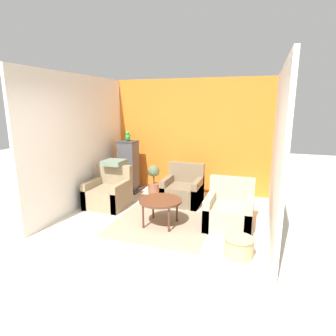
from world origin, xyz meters
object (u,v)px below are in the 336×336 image
Objects in this scene: coffee_table at (160,202)px; armchair_right at (229,212)px; armchair_left at (109,194)px; birdcage at (129,167)px; armchair_middle at (183,191)px; parrot at (128,136)px; potted_plant at (154,178)px; wicker_basket at (239,246)px.

armchair_right reaches higher than coffee_table.
birdcage reaches higher than armchair_left.
birdcage is (-1.45, 1.69, 0.15)m from coffee_table.
armchair_middle is (0.06, 1.26, -0.17)m from coffee_table.
coffee_table is 0.90× the size of armchair_left.
armchair_right is at bearing -27.58° from parrot.
coffee_table is at bearing -64.79° from potted_plant.
wicker_basket is at bearing -38.91° from parrot.
coffee_table is at bearing -49.26° from birdcage.
armchair_middle is at bearing -15.77° from birdcage.
wicker_basket is at bearing -54.26° from armchair_middle.
potted_plant is (-0.78, 1.65, -0.06)m from coffee_table.
armchair_middle is 2.34m from wicker_basket.
armchair_left reaches higher than potted_plant.
parrot reaches higher than potted_plant.
armchair_middle is at bearing 125.74° from wicker_basket.
parrot is at bearing 93.95° from armchair_left.
birdcage is 0.71m from potted_plant.
wicker_basket is (2.88, -2.32, -1.22)m from parrot.
birdcage is (-2.63, 1.37, 0.32)m from armchair_right.
coffee_table is 2.41m from parrot.
coffee_table is 1.23m from armchair_right.
armchair_middle reaches higher than coffee_table.
armchair_right is 3.16m from parrot.
parrot reaches higher than armchair_right.
potted_plant is (-0.84, 0.39, 0.11)m from armchair_middle.
birdcage reaches higher than coffee_table.
birdcage is at bearing 152.46° from armchair_right.
wicker_basket is at bearing -23.99° from coffee_table.
armchair_right is at bearing -34.38° from potted_plant.
armchair_left is 1.99× the size of wicker_basket.
armchair_middle is at bearing 139.70° from armchair_right.
coffee_table is 1.78× the size of wicker_basket.
coffee_table is 1.49m from armchair_left.
coffee_table is 1.27m from armchair_middle.
armchair_left and armchair_middle have the same top height.
parrot is (-1.52, 0.43, 1.09)m from armchair_middle.
potted_plant is at bearing 133.94° from wicker_basket.
birdcage is at bearing -90.00° from parrot.
parrot is 3.89m from wicker_basket.
potted_plant is at bearing -2.92° from birdcage.
armchair_left is 3.04m from wicker_basket.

